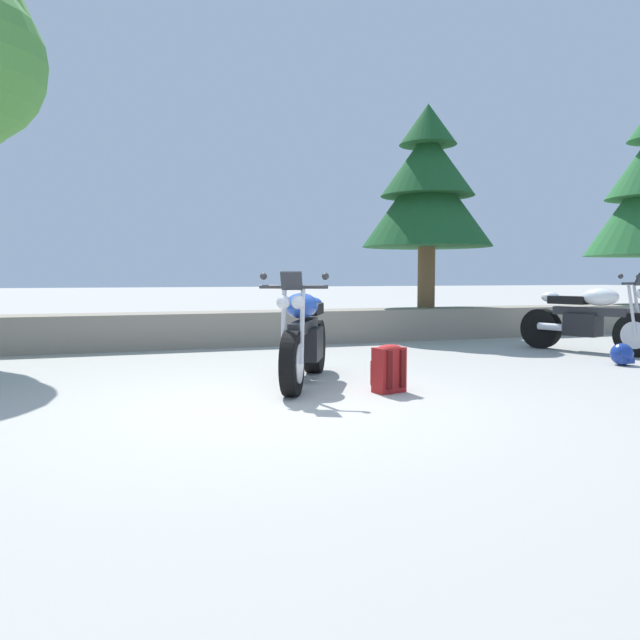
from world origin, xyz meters
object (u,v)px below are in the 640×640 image
(rider_backpack, at_px, (389,367))
(rider_helmet, at_px, (622,354))
(pine_tree_mid_left, at_px, (427,188))
(motorcycle_white_far_right, at_px, (588,320))
(motorcycle_blue_centre, at_px, (304,338))

(rider_backpack, distance_m, rider_helmet, 3.67)
(pine_tree_mid_left, bearing_deg, motorcycle_white_far_right, -68.44)
(motorcycle_blue_centre, relative_size, rider_backpack, 4.08)
(motorcycle_white_far_right, relative_size, pine_tree_mid_left, 0.53)
(rider_helmet, bearing_deg, pine_tree_mid_left, 98.39)
(motorcycle_blue_centre, xyz_separation_m, rider_helmet, (4.23, -0.01, -0.35))
(motorcycle_white_far_right, bearing_deg, rider_backpack, -154.81)
(motorcycle_blue_centre, xyz_separation_m, pine_tree_mid_left, (3.63, 4.09, 2.28))
(rider_backpack, height_order, pine_tree_mid_left, pine_tree_mid_left)
(motorcycle_blue_centre, relative_size, rider_helmet, 6.85)
(rider_helmet, height_order, pine_tree_mid_left, pine_tree_mid_left)
(motorcycle_blue_centre, bearing_deg, rider_backpack, -49.44)
(motorcycle_blue_centre, bearing_deg, motorcycle_white_far_right, 14.13)
(rider_backpack, distance_m, pine_tree_mid_left, 6.22)
(motorcycle_white_far_right, height_order, rider_helmet, motorcycle_white_far_right)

